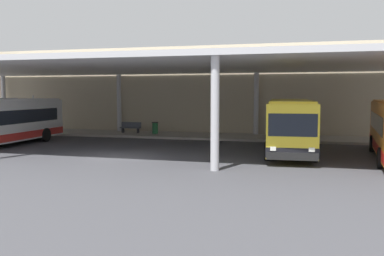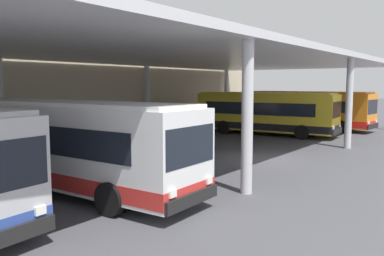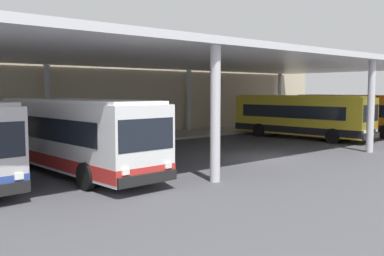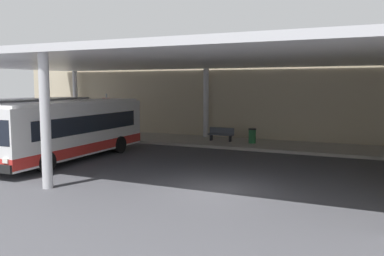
{
  "view_description": "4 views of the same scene",
  "coord_description": "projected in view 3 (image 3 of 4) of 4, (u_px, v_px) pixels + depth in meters",
  "views": [
    {
      "loc": [
        10.23,
        -21.22,
        3.56
      ],
      "look_at": [
        3.7,
        2.5,
        1.52
      ],
      "focal_mm": 39.16,
      "sensor_mm": 36.0,
      "label": 1
    },
    {
      "loc": [
        -18.27,
        -9.09,
        3.75
      ],
      "look_at": [
        -2.13,
        2.81,
        1.58
      ],
      "focal_mm": 37.72,
      "sensor_mm": 36.0,
      "label": 2
    },
    {
      "loc": [
        -17.73,
        -14.49,
        3.55
      ],
      "look_at": [
        -2.49,
        3.11,
        1.52
      ],
      "focal_mm": 40.53,
      "sensor_mm": 36.0,
      "label": 3
    },
    {
      "loc": [
        5.56,
        -14.3,
        4.04
      ],
      "look_at": [
        -3.58,
        5.45,
        1.73
      ],
      "focal_mm": 37.96,
      "sensor_mm": 36.0,
      "label": 4
    }
  ],
  "objects": [
    {
      "name": "trash_bin",
      "position": [
        116.0,
        132.0,
        30.19
      ],
      "size": [
        0.52,
        0.52,
        0.98
      ],
      "color": "#236638",
      "rests_on": "platform_kerb"
    },
    {
      "name": "platform_kerb",
      "position": [
        140.0,
        138.0,
        31.62
      ],
      "size": [
        42.0,
        4.5,
        0.18
      ],
      "primitive_type": "cube",
      "color": "#A39E93",
      "rests_on": "ground"
    },
    {
      "name": "bench_waiting",
      "position": [
        86.0,
        134.0,
        28.81
      ],
      "size": [
        1.8,
        0.45,
        0.92
      ],
      "color": "#4C515B",
      "rests_on": "platform_kerb"
    },
    {
      "name": "bus_second_bay",
      "position": [
        74.0,
        135.0,
        18.46
      ],
      "size": [
        2.96,
        10.61,
        3.17
      ],
      "color": "white",
      "rests_on": "ground"
    },
    {
      "name": "canopy_shelter",
      "position": [
        197.0,
        61.0,
        26.46
      ],
      "size": [
        40.0,
        17.0,
        5.55
      ],
      "color": "silver",
      "rests_on": "ground"
    },
    {
      "name": "bus_far_bay",
      "position": [
        356.0,
        114.0,
        34.93
      ],
      "size": [
        3.32,
        10.69,
        3.17
      ],
      "color": "orange",
      "rests_on": "ground"
    },
    {
      "name": "ground_plane",
      "position": [
        266.0,
        158.0,
        22.78
      ],
      "size": [
        200.0,
        200.0,
        0.0
      ],
      "primitive_type": "plane",
      "color": "#47474C"
    },
    {
      "name": "station_building_facade",
      "position": [
        116.0,
        86.0,
        33.74
      ],
      "size": [
        48.0,
        1.6,
        7.69
      ],
      "primitive_type": "cube",
      "color": "#C1B293",
      "rests_on": "ground"
    },
    {
      "name": "bus_middle_bay",
      "position": [
        301.0,
        116.0,
        31.99
      ],
      "size": [
        3.18,
        10.67,
        3.17
      ],
      "color": "yellow",
      "rests_on": "ground"
    }
  ]
}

